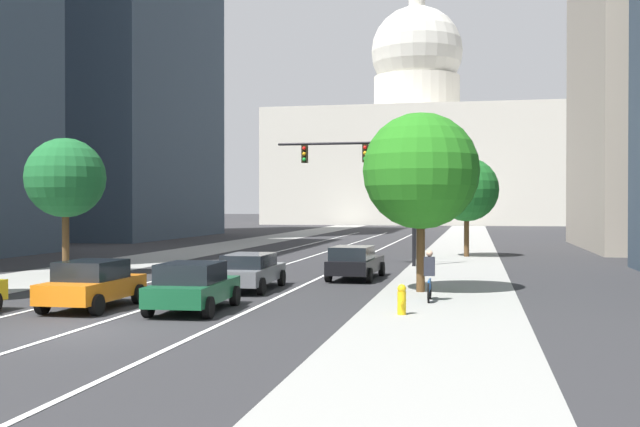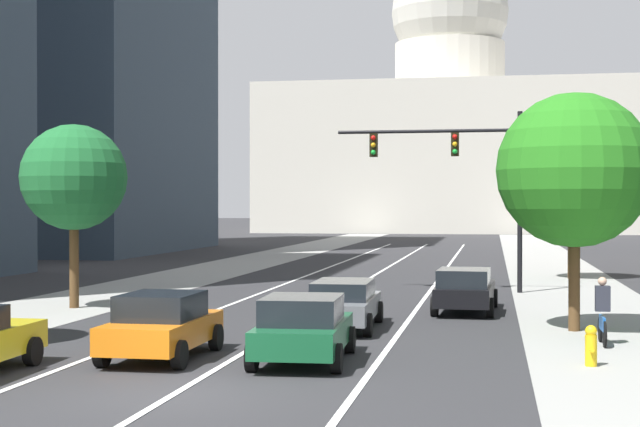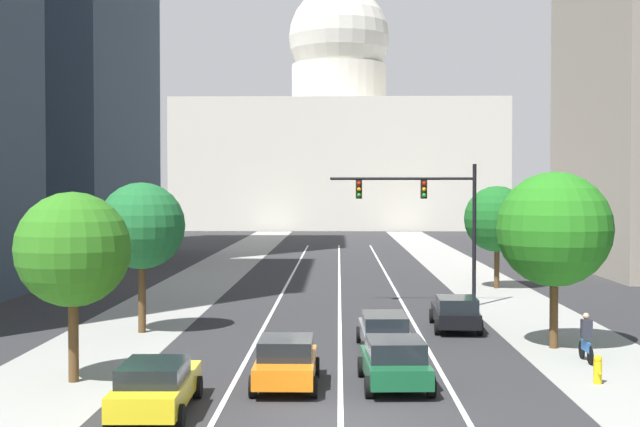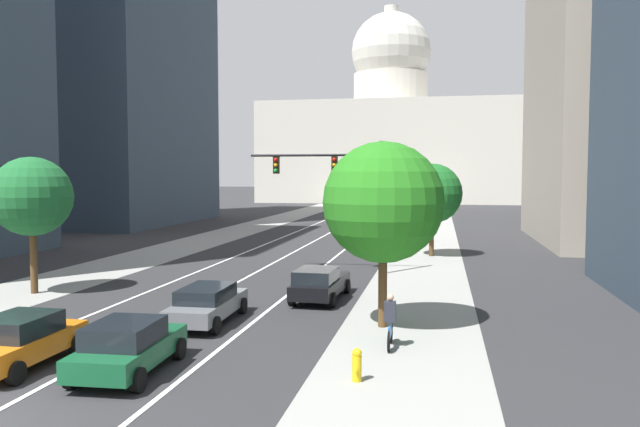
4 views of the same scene
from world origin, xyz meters
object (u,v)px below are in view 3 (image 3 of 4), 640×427
Objects in this scene: cyclist at (586,338)px; street_tree_mid_left at (73,250)px; car_black at (455,312)px; car_orange at (286,361)px; traffic_signal_mast at (431,207)px; car_yellow at (156,386)px; car_green at (395,362)px; street_tree_near_left at (142,226)px; car_gray at (384,331)px; street_tree_mid_right at (554,229)px; fire_hydrant at (598,369)px; capitol_building at (339,147)px; street_tree_near_right at (497,219)px.

cyclist is 0.29× the size of street_tree_mid_left.
car_orange is at bearing 150.96° from car_black.
car_yellow is at bearing -114.04° from traffic_signal_mast.
street_tree_near_left is (-9.96, 9.79, 3.70)m from car_green.
car_green is (0.00, -5.96, 0.03)m from car_gray.
car_green is 19.09m from traffic_signal_mast.
car_green is at bearing -134.35° from street_tree_mid_right.
street_tree_mid_left is 17.53m from street_tree_mid_right.
traffic_signal_mast is at bearing 53.94° from street_tree_mid_left.
traffic_signal_mast is at bearing -25.32° from car_yellow.
traffic_signal_mast is 1.26× the size of street_tree_mid_left.
car_gray is 0.99× the size of car_black.
street_tree_mid_left is at bearing -179.73° from fire_hydrant.
street_tree_mid_right is at bearing -11.07° from street_tree_near_left.
car_gray is at bearing -103.69° from traffic_signal_mast.
car_orange is 12.43m from street_tree_near_left.
capitol_building is 112.02m from car_orange.
car_yellow is 1.00× the size of car_black.
street_tree_near_right is 1.04× the size of street_tree_mid_left.
car_green is at bearing -174.95° from fire_hydrant.
cyclist is 0.28× the size of street_tree_near_right.
street_tree_mid_right is (8.10, -104.74, -8.21)m from capitol_building.
traffic_signal_mast is 1.21× the size of street_tree_near_right.
cyclist is 18.22m from street_tree_near_left.
car_black is (9.91, 14.06, 0.00)m from car_yellow.
street_tree_mid_right reaches higher than car_gray.
fire_hydrant is 19.13m from street_tree_near_left.
car_gray is 11.31m from street_tree_near_left.
fire_hydrant is at bearing -74.86° from car_yellow.
street_tree_near_left reaches higher than car_black.
car_yellow is 0.64× the size of traffic_signal_mast.
car_green is at bearing -2.76° from street_tree_mid_left.
street_tree_mid_right is (6.44, 6.58, 3.73)m from car_green.
street_tree_near_right is 19.93m from street_tree_mid_right.
capitol_building is at bearing -0.52° from car_gray.
car_orange is (-6.61, -10.86, 0.02)m from car_black.
street_tree_near_right is at bearing 58.95° from traffic_signal_mast.
car_black is (4.95, -100.51, -11.96)m from capitol_building.
car_green is 0.69× the size of street_tree_near_right.
traffic_signal_mast is at bearing 4.40° from car_black.
street_tree_mid_left reaches higher than car_yellow.
capitol_building is 111.73m from fire_hydrant.
car_green reaches higher than fire_hydrant.
street_tree_near_right is at bearing 55.44° from street_tree_mid_left.
capitol_building reaches higher than street_tree_mid_left.
car_yellow is 1.13× the size of car_green.
car_gray is 0.76× the size of street_tree_near_left.
traffic_signal_mast is at bearing -15.11° from car_gray.
street_tree_mid_right is (-1.46, -19.87, 0.31)m from street_tree_near_right.
car_yellow is at bearing 118.08° from cyclist.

